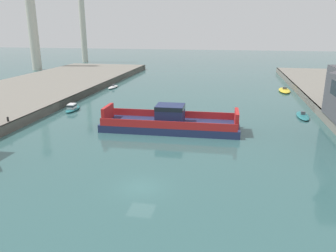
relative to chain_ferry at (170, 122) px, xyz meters
name	(u,v)px	position (x,y,z in m)	size (l,w,h in m)	color
ground_plane	(141,187)	(0.57, -18.62, -1.14)	(400.00, 400.00, 0.00)	#335B5B
chain_ferry	(170,122)	(0.00, 0.00, 0.00)	(20.45, 6.78, 3.81)	navy
moored_boat_near_left	(303,116)	(20.95, 11.38, -0.91)	(2.11, 6.22, 0.95)	#237075
moored_boat_near_right	(72,108)	(-19.85, 8.30, -0.66)	(2.23, 5.40, 1.28)	#237075
moored_boat_mid_left	(113,87)	(-20.48, 31.64, -0.86)	(1.84, 4.97, 1.04)	white
moored_boat_mid_right	(284,90)	(21.25, 35.00, -0.85)	(2.74, 7.18, 1.07)	yellow
bollard_left_far	(8,119)	(-23.16, -5.20, 0.77)	(0.32, 0.32, 0.71)	black
smokestack_distant_a	(32,19)	(-59.88, 61.53, 16.14)	(3.53, 3.53, 32.53)	beige
smokestack_distant_b	(82,21)	(-54.67, 90.47, 16.03)	(2.69, 2.69, 32.30)	beige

